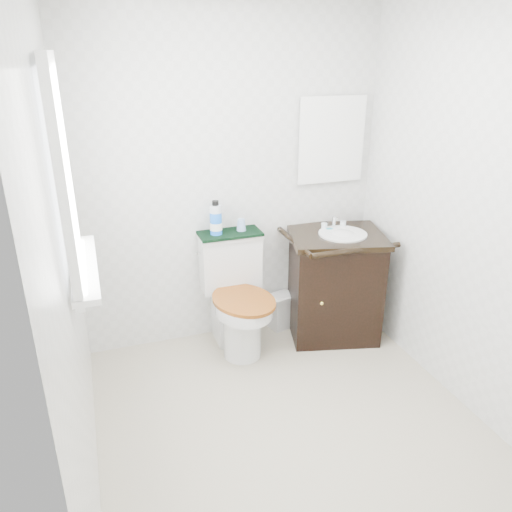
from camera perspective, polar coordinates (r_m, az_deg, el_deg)
floor at (r=3.12m, az=4.19°, el=-18.94°), size 2.40×2.40×0.00m
wall_back at (r=3.57m, az=-2.84°, el=8.55°), size 2.40×0.00×2.40m
wall_front at (r=1.59m, az=22.91°, el=-12.30°), size 2.40×0.00×2.40m
wall_left at (r=2.30m, az=-20.98°, el=-1.03°), size 0.00×2.40×2.40m
wall_right at (r=3.09m, az=24.06°, el=4.33°), size 0.00×2.40×2.40m
window at (r=2.44m, az=-21.36°, el=8.88°), size 0.02×0.70×0.90m
mirror at (r=3.78m, az=8.60°, el=12.97°), size 0.50×0.02×0.60m
toilet at (r=3.65m, az=-2.30°, el=-5.17°), size 0.50×0.68×0.84m
vanity at (r=3.83m, az=8.92°, el=-2.95°), size 0.79×0.72×0.92m
trash_bin at (r=3.98m, az=2.87°, el=-6.26°), size 0.23×0.20×0.28m
towel at (r=3.56m, az=-3.00°, el=2.59°), size 0.45×0.22×0.02m
mouthwash_bottle at (r=3.50m, az=-4.61°, el=4.24°), size 0.08×0.08×0.24m
cup at (r=3.58m, az=-1.69°, el=3.58°), size 0.07×0.07×0.08m
soap_bar at (r=3.74m, az=8.40°, el=3.08°), size 0.07×0.05×0.02m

